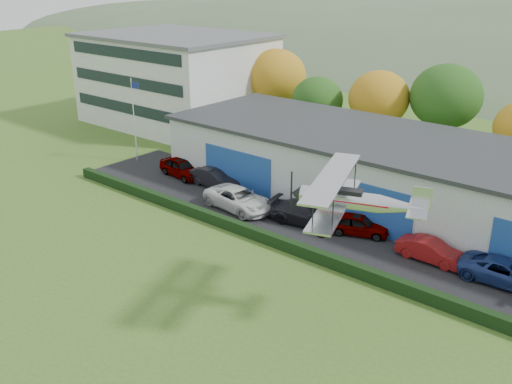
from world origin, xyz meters
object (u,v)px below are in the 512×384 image
Objects in this scene: car_0 at (182,168)px; car_4 at (358,224)px; office_block at (177,79)px; car_5 at (431,251)px; biplane at (352,199)px; hangar at (406,175)px; car_6 at (506,272)px; car_3 at (307,213)px; flagpole at (134,113)px; car_1 at (216,178)px; car_2 at (239,199)px.

car_0 is 18.13m from car_4.
office_block reaches higher than car_5.
car_0 is 25.22m from biplane.
hangar reaches higher than car_4.
car_6 is (10.09, -0.28, 0.00)m from car_4.
hangar is at bearing 51.98° from car_6.
car_3 is 13.82m from car_6.
car_6 is at bearing -1.63° from flagpole.
car_0 is 23.67m from car_5.
flagpole reaches higher than car_4.
car_0 is at bearing 137.50° from biplane.
car_1 is 1.16× the size of car_4.
car_6 is 0.68× the size of biplane.
car_1 reaches higher than car_4.
flagpole is 1.50× the size of car_6.
hangar reaches higher than car_5.
flagpole is at bearing 85.43° from car_2.
flagpole is 16.09m from car_2.
flagpole is at bearing 66.92° from car_4.
flagpole is 1.35× the size of car_2.
biplane reaches higher than hangar.
flagpole is at bearing 94.11° from car_0.
hangar is at bearing 85.53° from biplane.
car_3 is at bearing -26.60° from office_block.
flagpole is 1.85× the size of car_5.
hangar is 12.28m from car_6.
car_6 is (34.82, -0.99, -3.99)m from flagpole.
flagpole is 1.02× the size of biplane.
car_5 is at bearing -53.14° from hangar.
hangar is 16.94m from biplane.
car_6 is at bearing -83.79° from car_0.
hangar is 5.17× the size of biplane.
car_2 reaches higher than car_6.
hangar is at bearing 13.51° from flagpole.
office_block is at bearing 56.82° from car_1.
car_6 is (24.01, -0.62, -0.09)m from car_1.
flagpole is 25.05m from car_4.
car_5 is at bearing -20.29° from office_block.
hangar is 7.22× the size of car_3.
car_5 is (19.45, -0.81, -0.12)m from car_1.
hangar is 19.44m from car_0.
flagpole is 21.43m from car_3.
car_0 is at bearing 67.54° from car_4.
car_1 reaches higher than car_0.
car_3 is at bearing 81.81° from car_4.
car_3 is (-3.87, -7.56, -1.79)m from hangar.
car_0 reaches higher than car_4.
flagpole is at bearing 75.57° from car_3.
biplane is (37.33, -22.87, 1.57)m from office_block.
car_0 is at bearing 75.12° from car_3.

